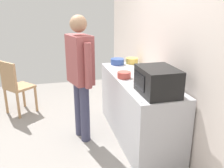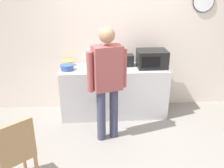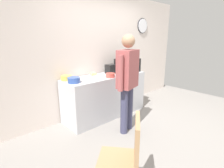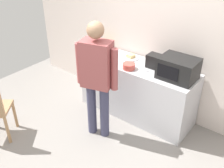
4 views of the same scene
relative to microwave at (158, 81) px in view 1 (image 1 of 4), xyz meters
name	(u,v)px [view 1 (image 1 of 4)]	position (x,y,z in m)	size (l,w,h in m)	color
ground_plane	(52,154)	(-0.47, -1.20, -1.04)	(6.00, 6.00, 0.00)	gray
back_wall	(172,48)	(-0.47, 0.40, 0.27)	(5.40, 0.13, 2.60)	silver
kitchen_counter	(137,108)	(-0.65, 0.02, -0.59)	(1.84, 0.62, 0.89)	#B7B7BC
microwave	(158,81)	(0.00, 0.00, 0.00)	(0.50, 0.39, 0.30)	black
sandwich_plate	(142,71)	(-0.87, 0.15, -0.13)	(0.27, 0.27, 0.07)	white
salad_bowl	(117,62)	(-1.44, -0.06, -0.10)	(0.22, 0.22, 0.09)	#33519E
cereal_bowl	(132,61)	(-1.45, 0.20, -0.11)	(0.20, 0.20, 0.09)	gold
mixing_bowl	(124,75)	(-0.68, -0.17, -0.11)	(0.19, 0.19, 0.08)	#C64C42
toaster	(151,75)	(-0.41, 0.10, -0.05)	(0.22, 0.18, 0.20)	black
fork_utensil	(138,100)	(0.12, -0.26, -0.15)	(0.17, 0.02, 0.01)	silver
spoon_utensil	(134,82)	(-0.48, -0.10, -0.15)	(0.17, 0.02, 0.01)	silver
person_standing	(80,70)	(-0.80, -0.75, -0.04)	(0.57, 0.34, 1.71)	#3B3C58
wooden_chair	(15,85)	(-1.87, -1.73, -0.51)	(0.56, 0.56, 0.94)	#A87F56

